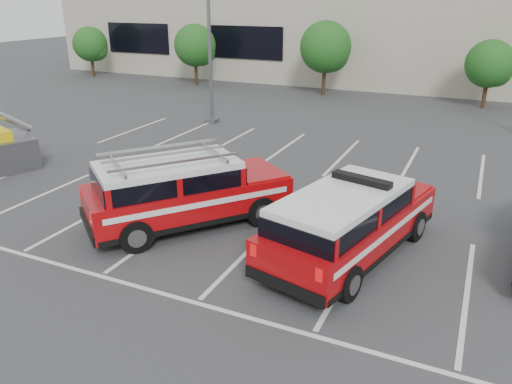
% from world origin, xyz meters
% --- Properties ---
extents(ground, '(120.00, 120.00, 0.00)m').
position_xyz_m(ground, '(0.00, 0.00, 0.00)').
color(ground, '#333335').
rests_on(ground, ground).
extents(stall_markings, '(23.00, 15.00, 0.01)m').
position_xyz_m(stall_markings, '(0.00, 4.50, 0.01)').
color(stall_markings, silver).
rests_on(stall_markings, ground).
extents(convention_building, '(60.00, 16.99, 13.20)m').
position_xyz_m(convention_building, '(0.18, 31.86, 4.72)').
color(convention_building, '#B8AB9B').
rests_on(convention_building, ground).
extents(tree_far_left, '(2.77, 2.77, 3.99)m').
position_xyz_m(tree_far_left, '(-24.91, 22.05, 2.50)').
color(tree_far_left, '#3F2B19').
rests_on(tree_far_left, ground).
extents(tree_left, '(3.07, 3.07, 4.42)m').
position_xyz_m(tree_left, '(-14.91, 22.05, 2.77)').
color(tree_left, '#3F2B19').
rests_on(tree_left, ground).
extents(tree_mid_left, '(3.37, 3.37, 4.85)m').
position_xyz_m(tree_mid_left, '(-4.91, 22.05, 3.04)').
color(tree_mid_left, '#3F2B19').
rests_on(tree_mid_left, ground).
extents(tree_mid_right, '(2.77, 2.77, 3.99)m').
position_xyz_m(tree_mid_right, '(5.09, 22.05, 2.50)').
color(tree_mid_right, '#3F2B19').
rests_on(tree_mid_right, ground).
extents(light_pole_left, '(0.90, 0.60, 10.24)m').
position_xyz_m(light_pole_left, '(-8.00, 12.00, 5.19)').
color(light_pole_left, '#59595E').
rests_on(light_pole_left, ground).
extents(fire_chief_suv, '(3.48, 6.20, 2.06)m').
position_xyz_m(fire_chief_suv, '(2.45, 0.64, 0.84)').
color(fire_chief_suv, '#9F070A').
rests_on(fire_chief_suv, ground).
extents(ladder_suv, '(5.35, 5.90, 2.27)m').
position_xyz_m(ladder_suv, '(-2.42, 0.54, 0.91)').
color(ladder_suv, '#9F070A').
rests_on(ladder_suv, ground).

